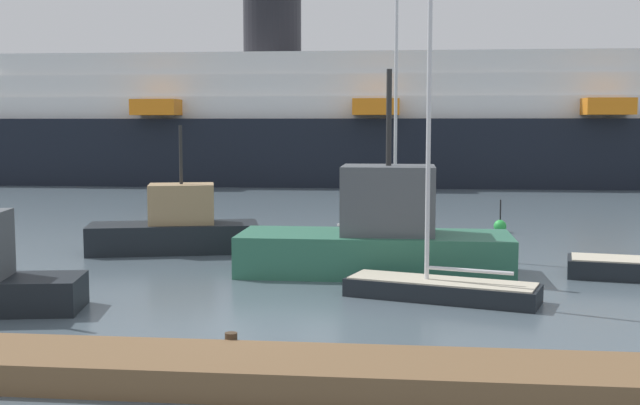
{
  "coord_description": "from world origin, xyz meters",
  "views": [
    {
      "loc": [
        3.34,
        -17.55,
        4.64
      ],
      "look_at": [
        0.0,
        12.51,
        1.64
      ],
      "focal_mm": 44.86,
      "sensor_mm": 36.0,
      "label": 1
    }
  ],
  "objects_px": {
    "sailboat_1": "(441,285)",
    "cruise_ship": "(478,124)",
    "fishing_boat_0": "(176,228)",
    "channel_buoy_0": "(500,226)",
    "fishing_boat_3": "(378,237)",
    "sailboat_2": "(384,239)"
  },
  "relations": [
    {
      "from": "sailboat_1",
      "to": "cruise_ship",
      "type": "xyz_separation_m",
      "value": [
        4.47,
        42.55,
        4.17
      ]
    },
    {
      "from": "fishing_boat_0",
      "to": "channel_buoy_0",
      "type": "relative_size",
      "value": 4.53
    },
    {
      "from": "fishing_boat_3",
      "to": "channel_buoy_0",
      "type": "height_order",
      "value": "fishing_boat_3"
    },
    {
      "from": "sailboat_2",
      "to": "fishing_boat_0",
      "type": "bearing_deg",
      "value": -157.29
    },
    {
      "from": "sailboat_1",
      "to": "channel_buoy_0",
      "type": "xyz_separation_m",
      "value": [
        3.03,
        13.49,
        -0.11
      ]
    },
    {
      "from": "fishing_boat_0",
      "to": "channel_buoy_0",
      "type": "bearing_deg",
      "value": 13.83
    },
    {
      "from": "sailboat_1",
      "to": "fishing_boat_0",
      "type": "xyz_separation_m",
      "value": [
        -9.25,
        6.93,
        0.48
      ]
    },
    {
      "from": "fishing_boat_0",
      "to": "fishing_boat_3",
      "type": "distance_m",
      "value": 8.24
    },
    {
      "from": "sailboat_2",
      "to": "fishing_boat_0",
      "type": "distance_m",
      "value": 7.57
    },
    {
      "from": "fishing_boat_0",
      "to": "cruise_ship",
      "type": "height_order",
      "value": "cruise_ship"
    },
    {
      "from": "fishing_boat_0",
      "to": "fishing_boat_3",
      "type": "bearing_deg",
      "value": -39.37
    },
    {
      "from": "sailboat_2",
      "to": "channel_buoy_0",
      "type": "height_order",
      "value": "sailboat_2"
    },
    {
      "from": "fishing_boat_3",
      "to": "channel_buoy_0",
      "type": "bearing_deg",
      "value": 64.33
    },
    {
      "from": "sailboat_1",
      "to": "sailboat_2",
      "type": "xyz_separation_m",
      "value": [
        -1.73,
        7.61,
        0.1
      ]
    },
    {
      "from": "sailboat_2",
      "to": "cruise_ship",
      "type": "xyz_separation_m",
      "value": [
        6.2,
        34.95,
        4.07
      ]
    },
    {
      "from": "sailboat_1",
      "to": "sailboat_2",
      "type": "distance_m",
      "value": 7.8
    },
    {
      "from": "channel_buoy_0",
      "to": "fishing_boat_3",
      "type": "bearing_deg",
      "value": -115.62
    },
    {
      "from": "sailboat_1",
      "to": "channel_buoy_0",
      "type": "height_order",
      "value": "sailboat_1"
    },
    {
      "from": "fishing_boat_3",
      "to": "cruise_ship",
      "type": "xyz_separation_m",
      "value": [
        6.26,
        39.12,
        3.43
      ]
    },
    {
      "from": "sailboat_2",
      "to": "cruise_ship",
      "type": "height_order",
      "value": "cruise_ship"
    },
    {
      "from": "fishing_boat_0",
      "to": "channel_buoy_0",
      "type": "height_order",
      "value": "fishing_boat_0"
    },
    {
      "from": "sailboat_1",
      "to": "fishing_boat_0",
      "type": "bearing_deg",
      "value": -20.0
    }
  ]
}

